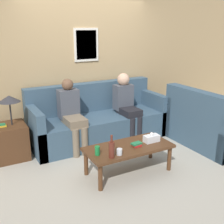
# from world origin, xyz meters

# --- Properties ---
(ground_plane) EXTENTS (16.00, 16.00, 0.00)m
(ground_plane) POSITION_xyz_m (0.00, 0.00, 0.00)
(ground_plane) COLOR #ADA899
(wall_back) EXTENTS (9.00, 0.08, 2.60)m
(wall_back) POSITION_xyz_m (0.00, 1.03, 1.30)
(wall_back) COLOR tan
(wall_back) RESTS_ON ground_plane
(couch_main) EXTENTS (2.48, 0.92, 1.02)m
(couch_main) POSITION_xyz_m (0.00, 0.55, 0.35)
(couch_main) COLOR #385166
(couch_main) RESTS_ON ground_plane
(couch_side) EXTENTS (0.92, 1.40, 1.02)m
(couch_side) POSITION_xyz_m (1.59, -0.62, 0.35)
(couch_side) COLOR #385166
(couch_side) RESTS_ON ground_plane
(coffee_table) EXTENTS (1.24, 0.58, 0.41)m
(coffee_table) POSITION_xyz_m (-0.17, -0.80, 0.36)
(coffee_table) COLOR #4C2D19
(coffee_table) RESTS_ON ground_plane
(side_table_with_lamp) EXTENTS (0.53, 0.53, 1.02)m
(side_table_with_lamp) POSITION_xyz_m (-1.58, 0.50, 0.33)
(side_table_with_lamp) COLOR #4C2D19
(side_table_with_lamp) RESTS_ON ground_plane
(wine_bottle) EXTENTS (0.08, 0.08, 0.31)m
(wine_bottle) POSITION_xyz_m (-0.55, -1.00, 0.53)
(wine_bottle) COLOR #562319
(wine_bottle) RESTS_ON coffee_table
(drinking_glass) EXTENTS (0.08, 0.08, 0.09)m
(drinking_glass) POSITION_xyz_m (-0.42, -0.97, 0.45)
(drinking_glass) COLOR silver
(drinking_glass) RESTS_ON coffee_table
(book_stack) EXTENTS (0.16, 0.11, 0.05)m
(book_stack) POSITION_xyz_m (-0.06, -0.85, 0.43)
(book_stack) COLOR red
(book_stack) RESTS_ON coffee_table
(soda_can) EXTENTS (0.07, 0.07, 0.12)m
(soda_can) POSITION_xyz_m (-0.67, -0.84, 0.47)
(soda_can) COLOR #197A38
(soda_can) RESTS_ON coffee_table
(tissue_box) EXTENTS (0.23, 0.12, 0.15)m
(tissue_box) POSITION_xyz_m (0.21, -0.82, 0.46)
(tissue_box) COLOR silver
(tissue_box) RESTS_ON coffee_table
(person_left) EXTENTS (0.34, 0.65, 1.19)m
(person_left) POSITION_xyz_m (-0.57, 0.37, 0.65)
(person_left) COLOR #756651
(person_left) RESTS_ON ground_plane
(person_right) EXTENTS (0.34, 0.61, 1.21)m
(person_right) POSITION_xyz_m (0.51, 0.37, 0.67)
(person_right) COLOR black
(person_right) RESTS_ON ground_plane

